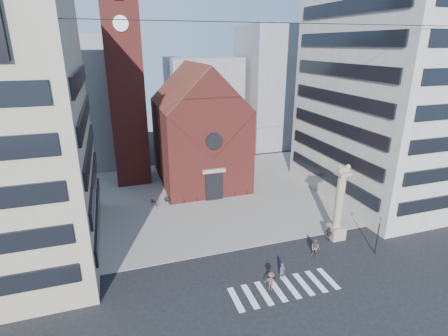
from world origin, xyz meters
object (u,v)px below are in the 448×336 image
(pedestrian_1, at_px, (315,248))
(pedestrian_2, at_px, (329,234))
(pedestrian_0, at_px, (282,271))
(traffic_light, at_px, (378,234))
(scooter_0, at_px, (154,202))
(lion_column, at_px, (338,210))

(pedestrian_1, distance_m, pedestrian_2, 3.94)
(pedestrian_0, distance_m, pedestrian_2, 9.22)
(traffic_light, xyz_separation_m, scooter_0, (-20.19, 18.67, -1.75))
(traffic_light, relative_size, pedestrian_1, 2.25)
(pedestrian_1, bearing_deg, scooter_0, -177.76)
(scooter_0, bearing_deg, pedestrian_0, -84.99)
(lion_column, distance_m, pedestrian_1, 5.46)
(lion_column, bearing_deg, pedestrian_1, -149.27)
(lion_column, distance_m, scooter_0, 23.56)
(pedestrian_1, distance_m, scooter_0, 22.16)
(lion_column, relative_size, pedestrian_1, 4.54)
(pedestrian_0, height_order, scooter_0, pedestrian_0)
(traffic_light, height_order, pedestrian_0, traffic_light)
(pedestrian_2, bearing_deg, traffic_light, -162.62)
(traffic_light, distance_m, pedestrian_2, 5.12)
(pedestrian_0, bearing_deg, scooter_0, 109.55)
(pedestrian_2, bearing_deg, lion_column, -102.26)
(scooter_0, bearing_deg, pedestrian_1, -71.06)
(pedestrian_0, bearing_deg, pedestrian_1, 18.72)
(traffic_light, height_order, pedestrian_1, traffic_light)
(pedestrian_1, bearing_deg, lion_column, 83.69)
(pedestrian_0, distance_m, scooter_0, 21.43)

